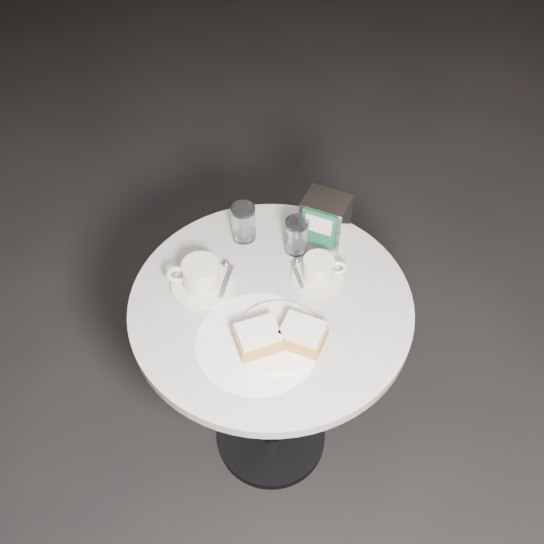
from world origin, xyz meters
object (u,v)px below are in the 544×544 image
Objects in this scene: beignet_plate at (280,336)px; napkin_dispenser at (325,219)px; water_glass_left at (244,223)px; cafe_table at (271,346)px; coffee_cup_right at (318,270)px; water_glass_right at (297,236)px; coffee_cup_left at (201,277)px.

napkin_dispenser reaches higher than beignet_plate.
cafe_table is at bearing -64.08° from water_glass_left.
cafe_table is 7.21× the size of water_glass_left.
napkin_dispenser is at bearing 81.30° from coffee_cup_right.
beignet_plate is 1.73× the size of napkin_dispenser.
water_glass_right is (0.14, -0.03, -0.00)m from water_glass_left.
coffee_cup_left is at bearing 146.47° from beignet_plate.
coffee_cup_right is at bearing -30.01° from water_glass_left.
water_glass_left is at bearing 115.92° from cafe_table.
coffee_cup_right is at bearing 71.13° from beignet_plate.
coffee_cup_left is 1.21× the size of coffee_cup_right.
beignet_plate is 0.36m from water_glass_left.
cafe_table is 0.29m from coffee_cup_left.
water_glass_right is at bearing 77.24° from cafe_table.
coffee_cup_left reaches higher than beignet_plate.
water_glass_left is at bearing -156.77° from napkin_dispenser.
cafe_table is 0.26m from beignet_plate.
napkin_dispenser is (0.07, 0.05, 0.02)m from water_glass_right.
coffee_cup_left reaches higher than coffee_cup_right.
napkin_dispenser is (0.00, 0.15, 0.04)m from coffee_cup_right.
cafe_table is 0.37m from napkin_dispenser.
beignet_plate is 0.37m from napkin_dispenser.
water_glass_right reaches higher than coffee_cup_left.
napkin_dispenser reaches higher than water_glass_left.
coffee_cup_left is 0.29m from coffee_cup_right.
coffee_cup_left is 1.34× the size of napkin_dispenser.
beignet_plate is 0.30m from water_glass_right.
cafe_table is at bearing -17.44° from coffee_cup_left.
water_glass_left reaches higher than coffee_cup_left.
coffee_cup_right is 1.50× the size of water_glass_right.
water_glass_left reaches higher than coffee_cup_right.
cafe_table is 3.19× the size of beignet_plate.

